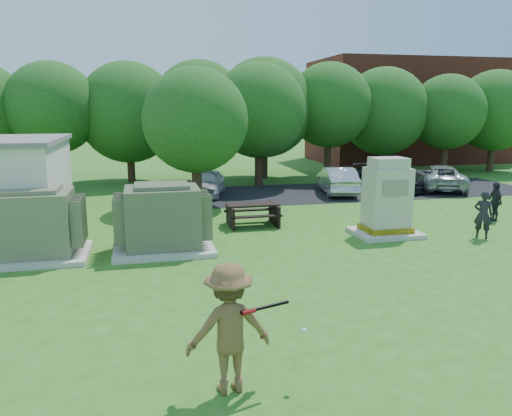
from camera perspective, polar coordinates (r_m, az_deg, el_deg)
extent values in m
plane|color=#2D6619|center=(11.90, 4.35, -9.90)|extent=(120.00, 120.00, 0.00)
cube|color=maroon|center=(43.21, 17.03, 10.51)|extent=(15.00, 8.00, 8.00)
cube|color=#232326|center=(26.55, 10.23, 1.88)|extent=(20.00, 6.00, 0.01)
cube|color=beige|center=(15.98, -23.89, -4.99)|extent=(3.00, 2.40, 0.15)
cube|color=#646B4C|center=(15.75, -24.17, -1.58)|extent=(2.20, 1.80, 1.80)
cube|color=#646B4C|center=(15.58, -24.46, 1.86)|extent=(1.60, 1.30, 0.12)
cube|color=#646B4C|center=(15.54, -19.59, -1.31)|extent=(0.32, 1.50, 1.35)
cube|color=beige|center=(15.67, -10.48, -4.49)|extent=(3.00, 2.40, 0.15)
cube|color=#565E42|center=(15.44, -10.61, -1.01)|extent=(2.20, 1.80, 1.80)
cube|color=#565E42|center=(15.26, -10.74, 2.51)|extent=(1.60, 1.30, 0.12)
cube|color=#565E42|center=(15.44, -15.32, -1.12)|extent=(0.32, 1.50, 1.35)
cube|color=#565E42|center=(15.53, -5.93, -0.71)|extent=(0.32, 1.50, 1.35)
cube|color=beige|center=(17.80, 14.53, -2.75)|extent=(2.19, 1.79, 0.15)
cube|color=yellow|center=(17.76, 14.55, -2.24)|extent=(1.54, 1.25, 0.18)
cube|color=#BEBB9D|center=(17.54, 14.73, 1.21)|extent=(1.39, 1.10, 1.99)
cube|color=#BEBB9D|center=(17.38, 14.93, 5.01)|extent=(1.15, 0.90, 0.35)
cube|color=gray|center=(16.98, 15.69, 2.19)|extent=(0.90, 0.04, 0.50)
cube|color=black|center=(18.41, -0.39, 0.38)|extent=(1.93, 0.75, 0.06)
cube|color=black|center=(19.04, -0.77, -0.24)|extent=(1.93, 0.27, 0.05)
cube|color=black|center=(17.91, 0.02, -0.98)|extent=(1.93, 0.27, 0.05)
cube|color=black|center=(18.33, -2.95, -0.95)|extent=(0.09, 1.45, 0.79)
cube|color=black|center=(18.69, 2.12, -0.71)|extent=(0.09, 1.45, 0.79)
imported|color=brown|center=(7.81, -3.11, -13.56)|extent=(1.38, 0.87, 2.05)
imported|color=black|center=(18.31, 24.53, -0.70)|extent=(0.70, 0.67, 1.61)
imported|color=#28272D|center=(21.33, 25.65, 0.69)|extent=(0.54, 0.95, 1.53)
imported|color=silver|center=(24.93, -5.67, 2.89)|extent=(2.52, 4.06, 1.29)
imported|color=#B8B9BE|center=(25.72, 9.28, 3.15)|extent=(2.19, 4.36, 1.37)
imported|color=black|center=(27.40, 14.85, 3.33)|extent=(2.51, 4.69, 1.29)
imported|color=#A7A8AC|center=(28.46, 20.25, 3.32)|extent=(3.82, 5.19, 1.31)
cylinder|color=black|center=(7.72, 1.04, -11.27)|extent=(0.82, 0.32, 0.06)
cylinder|color=maroon|center=(7.56, -0.83, -11.79)|extent=(0.23, 0.13, 0.06)
sphere|color=white|center=(8.08, 5.48, -13.78)|extent=(0.09, 0.09, 0.09)
cylinder|color=#47301E|center=(29.89, -21.86, 5.00)|extent=(0.44, 0.44, 2.80)
sphere|color=#235B1C|center=(29.75, -22.28, 10.55)|extent=(5.00, 5.00, 5.00)
cylinder|color=#47301E|center=(30.35, -14.10, 5.08)|extent=(0.44, 0.44, 2.30)
sphere|color=#235B1C|center=(30.19, -14.37, 10.54)|extent=(5.80, 5.80, 5.80)
cylinder|color=#47301E|center=(29.62, -6.36, 5.60)|extent=(0.44, 0.44, 2.70)
sphere|color=#235B1C|center=(29.47, -6.49, 11.35)|extent=(5.40, 5.40, 5.40)
cylinder|color=#47301E|center=(30.91, 0.93, 5.72)|extent=(0.44, 0.44, 2.50)
sphere|color=#235B1C|center=(30.76, 0.95, 11.38)|extent=(6.00, 6.00, 6.00)
cylinder|color=#47301E|center=(31.71, 8.19, 6.11)|extent=(0.44, 0.44, 2.90)
sphere|color=#235B1C|center=(31.58, 8.34, 11.56)|extent=(5.20, 5.20, 5.20)
cylinder|color=#47301E|center=(33.90, 14.17, 5.80)|extent=(0.44, 0.44, 2.40)
sphere|color=#235B1C|center=(33.76, 14.41, 10.66)|extent=(5.60, 5.60, 5.60)
cylinder|color=#47301E|center=(35.13, 20.71, 5.76)|extent=(0.44, 0.44, 2.60)
sphere|color=#235B1C|center=(35.00, 21.03, 10.22)|extent=(4.80, 4.80, 4.80)
cylinder|color=#47301E|center=(37.95, 25.28, 5.70)|extent=(0.44, 0.44, 2.50)
sphere|color=#235B1C|center=(37.82, 25.65, 10.02)|extent=(5.40, 5.40, 5.40)
cylinder|color=#47301E|center=(22.42, -6.78, 3.34)|extent=(0.44, 0.44, 2.40)
sphere|color=#235B1C|center=(22.21, -6.94, 9.95)|extent=(4.60, 4.60, 4.60)
cylinder|color=#47301E|center=(27.97, 0.30, 5.22)|extent=(0.44, 0.44, 2.60)
sphere|color=#235B1C|center=(27.81, 0.31, 11.09)|extent=(5.20, 5.20, 5.20)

